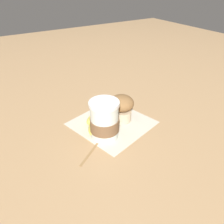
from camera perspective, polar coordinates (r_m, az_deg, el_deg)
name	(u,v)px	position (r m, az deg, el deg)	size (l,w,h in m)	color
ground_plane	(112,123)	(0.75, 0.00, -2.93)	(3.00, 3.00, 0.00)	tan
paper_napkin	(112,123)	(0.75, 0.00, -2.88)	(0.23, 0.23, 0.00)	beige
coffee_cup	(104,121)	(0.66, -1.99, -2.28)	(0.09, 0.09, 0.12)	silver
muffin	(122,108)	(0.73, 2.59, 1.17)	(0.08, 0.08, 0.09)	beige
banana	(96,119)	(0.74, -4.31, -1.87)	(0.12, 0.13, 0.03)	#D6CC4C
wooden_stirrer	(90,153)	(0.63, -5.73, -10.61)	(0.11, 0.01, 0.00)	#9E7547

